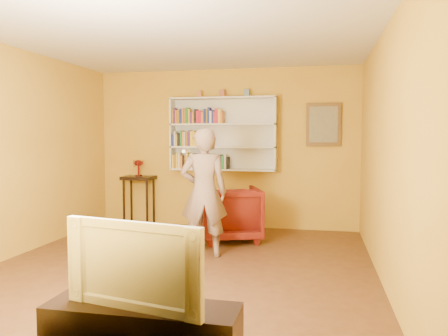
{
  "coord_description": "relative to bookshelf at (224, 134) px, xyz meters",
  "views": [
    {
      "loc": [
        1.58,
        -4.83,
        1.54
      ],
      "look_at": [
        0.37,
        0.75,
        1.14
      ],
      "focal_mm": 35.0,
      "sensor_mm": 36.0,
      "label": 1
    }
  ],
  "objects": [
    {
      "name": "television",
      "position": [
        0.47,
        -4.66,
        -0.86
      ],
      "size": [
        0.99,
        0.32,
        0.57
      ],
      "primitive_type": "imported",
      "rotation": [
        0.0,
        0.0,
        -0.2
      ],
      "color": "black",
      "rests_on": "tv_cabinet"
    },
    {
      "name": "armchair",
      "position": [
        0.3,
        -0.92,
        -1.19
      ],
      "size": [
        1.11,
        1.13,
        0.81
      ],
      "primitive_type": "imported",
      "rotation": [
        0.0,
        0.0,
        3.49
      ],
      "color": "#490705",
      "rests_on": "ground"
    },
    {
      "name": "room_shell",
      "position": [
        0.0,
        -2.41,
        -0.58
      ],
      "size": [
        5.3,
        5.8,
        2.88
      ],
      "color": "#4A2C17",
      "rests_on": "ground"
    },
    {
      "name": "ornament_right",
      "position": [
        0.41,
        -0.06,
        0.68
      ],
      "size": [
        0.09,
        0.09,
        0.12
      ],
      "primitive_type": "cube",
      "color": "slate",
      "rests_on": "bookshelf"
    },
    {
      "name": "person",
      "position": [
        0.14,
        -1.83,
        -0.76
      ],
      "size": [
        0.68,
        0.53,
        1.67
      ],
      "primitive_type": "imported",
      "rotation": [
        0.0,
        0.0,
        3.37
      ],
      "color": "#7D665C",
      "rests_on": "ground"
    },
    {
      "name": "game_remote",
      "position": [
        0.01,
        -2.19,
        -0.22
      ],
      "size": [
        0.04,
        0.15,
        0.04
      ],
      "primitive_type": "cube",
      "color": "white",
      "rests_on": "person"
    },
    {
      "name": "ornament_left",
      "position": [
        -0.4,
        -0.06,
        0.68
      ],
      "size": [
        0.08,
        0.08,
        0.11
      ],
      "primitive_type": "cube",
      "color": "#B26932",
      "rests_on": "bookshelf"
    },
    {
      "name": "books_row_upper",
      "position": [
        -0.42,
        -0.1,
        0.3
      ],
      "size": [
        0.88,
        0.19,
        0.27
      ],
      "color": "#866018",
      "rests_on": "bookshelf"
    },
    {
      "name": "ruby_lustre",
      "position": [
        -1.48,
        -0.16,
        -0.52
      ],
      "size": [
        0.17,
        0.18,
        0.28
      ],
      "color": "maroon",
      "rests_on": "console_table"
    },
    {
      "name": "ornament_centre",
      "position": [
        -0.01,
        -0.06,
        0.68
      ],
      "size": [
        0.09,
        0.09,
        0.12
      ],
      "primitive_type": "cube",
      "color": "brown",
      "rests_on": "bookshelf"
    },
    {
      "name": "books_row_lower",
      "position": [
        -0.39,
        -0.11,
        -0.46
      ],
      "size": [
        0.97,
        0.19,
        0.27
      ],
      "color": "gold",
      "rests_on": "bookshelf"
    },
    {
      "name": "console_table",
      "position": [
        -1.48,
        -0.16,
        -0.88
      ],
      "size": [
        0.53,
        0.4,
        0.87
      ],
      "color": "black",
      "rests_on": "ground"
    },
    {
      "name": "framed_painting",
      "position": [
        1.65,
        0.05,
        0.16
      ],
      "size": [
        0.55,
        0.05,
        0.7
      ],
      "color": "brown",
      "rests_on": "room_shell"
    },
    {
      "name": "bookshelf",
      "position": [
        0.0,
        0.0,
        0.0
      ],
      "size": [
        1.8,
        0.29,
        1.23
      ],
      "color": "silver",
      "rests_on": "room_shell"
    },
    {
      "name": "books_row_middle",
      "position": [
        -0.52,
        -0.11,
        -0.08
      ],
      "size": [
        0.67,
        0.19,
        0.27
      ],
      "color": "navy",
      "rests_on": "bookshelf"
    }
  ]
}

